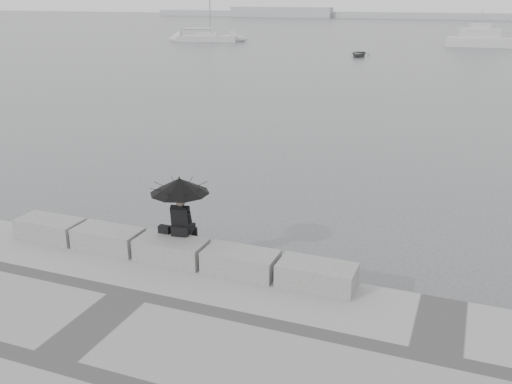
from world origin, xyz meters
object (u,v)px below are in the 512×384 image
at_px(seated_person, 180,192).
at_px(dinghy, 359,54).
at_px(sailboat_left, 207,38).
at_px(motor_cruiser, 487,40).

relative_size(seated_person, dinghy, 0.43).
height_order(sailboat_left, motor_cruiser, sailboat_left).
distance_m(sailboat_left, dinghy, 27.02).
relative_size(motor_cruiser, dinghy, 3.05).
bearing_deg(dinghy, seated_person, -85.78).
bearing_deg(sailboat_left, dinghy, -45.39).
bearing_deg(seated_person, sailboat_left, 104.93).
bearing_deg(seated_person, dinghy, 86.51).
xyz_separation_m(sailboat_left, motor_cruiser, (36.46, 4.87, 0.37)).
bearing_deg(dinghy, motor_cruiser, 51.33).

